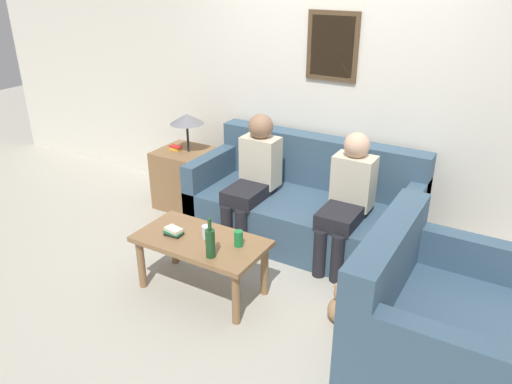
{
  "coord_description": "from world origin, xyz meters",
  "views": [
    {
      "loc": [
        1.71,
        -3.25,
        2.36
      ],
      "look_at": [
        -0.16,
        -0.07,
        0.67
      ],
      "focal_mm": 35.0,
      "sensor_mm": 36.0,
      "label": 1
    }
  ],
  "objects_px": {
    "coffee_table": "(201,247)",
    "person_right": "(347,196)",
    "wine_bottle": "(210,242)",
    "drinking_glass": "(206,232)",
    "couch_main": "(305,207)",
    "person_left": "(254,173)",
    "teddy_bear": "(342,306)",
    "couch_side": "(429,322)"
  },
  "relations": [
    {
      "from": "coffee_table",
      "to": "teddy_bear",
      "type": "bearing_deg",
      "value": 9.7
    },
    {
      "from": "person_left",
      "to": "teddy_bear",
      "type": "relative_size",
      "value": 3.66
    },
    {
      "from": "couch_side",
      "to": "person_left",
      "type": "height_order",
      "value": "person_left"
    },
    {
      "from": "couch_side",
      "to": "teddy_bear",
      "type": "distance_m",
      "value": 0.64
    },
    {
      "from": "drinking_glass",
      "to": "person_right",
      "type": "distance_m",
      "value": 1.22
    },
    {
      "from": "drinking_glass",
      "to": "person_left",
      "type": "bearing_deg",
      "value": 98.58
    },
    {
      "from": "teddy_bear",
      "to": "person_left",
      "type": "bearing_deg",
      "value": 146.43
    },
    {
      "from": "coffee_table",
      "to": "wine_bottle",
      "type": "distance_m",
      "value": 0.33
    },
    {
      "from": "wine_bottle",
      "to": "drinking_glass",
      "type": "distance_m",
      "value": 0.28
    },
    {
      "from": "couch_side",
      "to": "coffee_table",
      "type": "relative_size",
      "value": 1.22
    },
    {
      "from": "couch_main",
      "to": "drinking_glass",
      "type": "distance_m",
      "value": 1.2
    },
    {
      "from": "coffee_table",
      "to": "teddy_bear",
      "type": "distance_m",
      "value": 1.13
    },
    {
      "from": "couch_main",
      "to": "teddy_bear",
      "type": "height_order",
      "value": "couch_main"
    },
    {
      "from": "person_left",
      "to": "person_right",
      "type": "height_order",
      "value": "person_left"
    },
    {
      "from": "wine_bottle",
      "to": "person_right",
      "type": "xyz_separation_m",
      "value": [
        0.57,
        1.15,
        0.03
      ]
    },
    {
      "from": "drinking_glass",
      "to": "person_right",
      "type": "xyz_separation_m",
      "value": [
        0.76,
        0.95,
        0.1
      ]
    },
    {
      "from": "person_right",
      "to": "teddy_bear",
      "type": "xyz_separation_m",
      "value": [
        0.3,
        -0.8,
        -0.47
      ]
    },
    {
      "from": "wine_bottle",
      "to": "person_left",
      "type": "relative_size",
      "value": 0.26
    },
    {
      "from": "coffee_table",
      "to": "couch_side",
      "type": "bearing_deg",
      "value": 3.22
    },
    {
      "from": "person_right",
      "to": "drinking_glass",
      "type": "bearing_deg",
      "value": -128.49
    },
    {
      "from": "drinking_glass",
      "to": "person_left",
      "type": "xyz_separation_m",
      "value": [
        -0.14,
        0.95,
        0.11
      ]
    },
    {
      "from": "coffee_table",
      "to": "person_right",
      "type": "xyz_separation_m",
      "value": [
        0.79,
        0.99,
        0.22
      ]
    },
    {
      "from": "wine_bottle",
      "to": "teddy_bear",
      "type": "height_order",
      "value": "wine_bottle"
    },
    {
      "from": "drinking_glass",
      "to": "teddy_bear",
      "type": "height_order",
      "value": "drinking_glass"
    },
    {
      "from": "wine_bottle",
      "to": "couch_main",
      "type": "bearing_deg",
      "value": 85.54
    },
    {
      "from": "person_right",
      "to": "couch_side",
      "type": "bearing_deg",
      "value": -44.48
    },
    {
      "from": "couch_side",
      "to": "couch_main",
      "type": "bearing_deg",
      "value": 51.78
    },
    {
      "from": "drinking_glass",
      "to": "person_left",
      "type": "distance_m",
      "value": 0.96
    },
    {
      "from": "coffee_table",
      "to": "wine_bottle",
      "type": "xyz_separation_m",
      "value": [
        0.21,
        -0.17,
        0.19
      ]
    },
    {
      "from": "person_left",
      "to": "couch_side",
      "type": "bearing_deg",
      "value": -26.15
    },
    {
      "from": "teddy_bear",
      "to": "couch_side",
      "type": "bearing_deg",
      "value": -8.49
    },
    {
      "from": "couch_main",
      "to": "wine_bottle",
      "type": "height_order",
      "value": "couch_main"
    },
    {
      "from": "wine_bottle",
      "to": "person_right",
      "type": "bearing_deg",
      "value": 63.56
    },
    {
      "from": "coffee_table",
      "to": "drinking_glass",
      "type": "height_order",
      "value": "drinking_glass"
    },
    {
      "from": "couch_side",
      "to": "teddy_bear",
      "type": "relative_size",
      "value": 3.89
    },
    {
      "from": "drinking_glass",
      "to": "coffee_table",
      "type": "bearing_deg",
      "value": -127.24
    },
    {
      "from": "couch_main",
      "to": "couch_side",
      "type": "bearing_deg",
      "value": -38.22
    },
    {
      "from": "couch_main",
      "to": "person_right",
      "type": "distance_m",
      "value": 0.59
    },
    {
      "from": "person_right",
      "to": "teddy_bear",
      "type": "height_order",
      "value": "person_right"
    },
    {
      "from": "drinking_glass",
      "to": "person_right",
      "type": "bearing_deg",
      "value": 51.51
    },
    {
      "from": "couch_main",
      "to": "couch_side",
      "type": "relative_size",
      "value": 1.67
    },
    {
      "from": "wine_bottle",
      "to": "teddy_bear",
      "type": "xyz_separation_m",
      "value": [
        0.88,
        0.35,
        -0.44
      ]
    }
  ]
}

